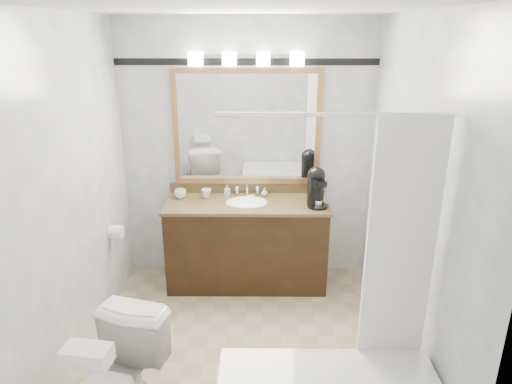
# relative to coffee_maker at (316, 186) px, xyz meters

# --- Properties ---
(room) EXTENTS (2.42, 2.62, 2.52)m
(room) POSITION_rel_coffee_maker_xyz_m (-0.64, -0.95, 0.21)
(room) COLOR tan
(room) RESTS_ON ground
(vanity) EXTENTS (1.53, 0.58, 0.97)m
(vanity) POSITION_rel_coffee_maker_xyz_m (-0.64, 0.07, -0.59)
(vanity) COLOR black
(vanity) RESTS_ON ground
(mirror) EXTENTS (1.40, 0.04, 1.10)m
(mirror) POSITION_rel_coffee_maker_xyz_m (-0.64, 0.33, 0.46)
(mirror) COLOR #A9784C
(mirror) RESTS_ON room
(vanity_light_bar) EXTENTS (1.02, 0.14, 0.12)m
(vanity_light_bar) POSITION_rel_coffee_maker_xyz_m (-0.64, 0.28, 1.10)
(vanity_light_bar) COLOR silver
(vanity_light_bar) RESTS_ON room
(accent_stripe) EXTENTS (2.40, 0.01, 0.06)m
(accent_stripe) POSITION_rel_coffee_maker_xyz_m (-0.64, 0.34, 1.06)
(accent_stripe) COLOR black
(accent_stripe) RESTS_ON room
(tp_roll) EXTENTS (0.11, 0.12, 0.12)m
(tp_roll) POSITION_rel_coffee_maker_xyz_m (-1.78, -0.28, -0.34)
(tp_roll) COLOR white
(tp_roll) RESTS_ON room
(tissue_box) EXTENTS (0.25, 0.16, 0.10)m
(tissue_box) POSITION_rel_coffee_maker_xyz_m (-1.37, -2.07, -0.19)
(tissue_box) COLOR white
(tissue_box) RESTS_ON toilet
(coffee_maker) EXTENTS (0.19, 0.24, 0.36)m
(coffee_maker) POSITION_rel_coffee_maker_xyz_m (0.00, 0.00, 0.00)
(coffee_maker) COLOR black
(coffee_maker) RESTS_ON vanity
(cup_left) EXTENTS (0.13, 0.13, 0.09)m
(cup_left) POSITION_rel_coffee_maker_xyz_m (-1.27, 0.17, -0.14)
(cup_left) COLOR white
(cup_left) RESTS_ON vanity
(cup_right) EXTENTS (0.12, 0.12, 0.09)m
(cup_right) POSITION_rel_coffee_maker_xyz_m (-1.03, 0.18, -0.14)
(cup_right) COLOR white
(cup_right) RESTS_ON vanity
(soap_bottle_a) EXTENTS (0.06, 0.06, 0.10)m
(soap_bottle_a) POSITION_rel_coffee_maker_xyz_m (-0.83, 0.25, -0.13)
(soap_bottle_a) COLOR white
(soap_bottle_a) RESTS_ON vanity
(soap_bottle_b) EXTENTS (0.08, 0.08, 0.08)m
(soap_bottle_b) POSITION_rel_coffee_maker_xyz_m (-0.47, 0.24, -0.15)
(soap_bottle_b) COLOR white
(soap_bottle_b) RESTS_ON vanity
(soap_bar) EXTENTS (0.07, 0.05, 0.02)m
(soap_bar) POSITION_rel_coffee_maker_xyz_m (-0.60, 0.19, -0.18)
(soap_bar) COLOR beige
(soap_bar) RESTS_ON vanity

